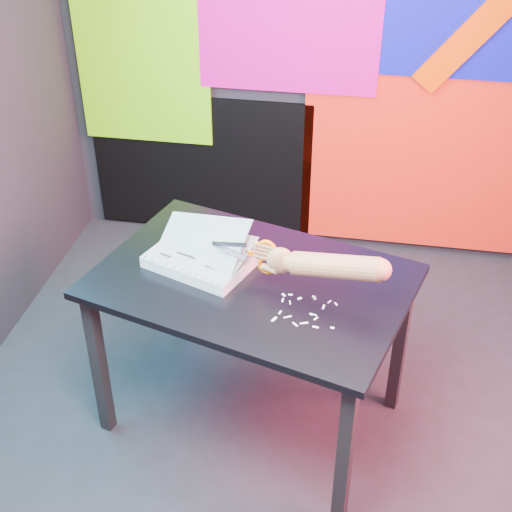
# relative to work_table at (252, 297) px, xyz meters

# --- Properties ---
(room) EXTENTS (3.01, 3.01, 2.71)m
(room) POSITION_rel_work_table_xyz_m (0.18, 0.00, 0.69)
(room) COLOR black
(room) RESTS_ON ground
(backdrop) EXTENTS (2.88, 0.05, 2.08)m
(backdrop) POSITION_rel_work_table_xyz_m (0.24, 1.46, 0.30)
(backdrop) COLOR red
(backdrop) RESTS_ON ground
(work_table) EXTENTS (1.36, 1.09, 0.75)m
(work_table) POSITION_rel_work_table_xyz_m (0.00, 0.00, 0.00)
(work_table) COLOR #282626
(work_table) RESTS_ON ground
(printout_stack) EXTENTS (0.47, 0.41, 0.21)m
(printout_stack) POSITION_rel_work_table_xyz_m (-0.21, 0.06, 0.12)
(printout_stack) COLOR silver
(printout_stack) RESTS_ON work_table
(scissors) EXTENTS (0.26, 0.07, 0.15)m
(scissors) POSITION_rel_work_table_xyz_m (0.05, -0.04, 0.23)
(scissors) COLOR #9BA3BA
(scissors) RESTS_ON printout_stack
(hand_forearm) EXTENTS (0.49, 0.17, 0.16)m
(hand_forearm) POSITION_rel_work_table_xyz_m (0.29, -0.10, 0.26)
(hand_forearm) COLOR #A17144
(hand_forearm) RESTS_ON work_table
(paper_clippings) EXTENTS (0.23, 0.19, 0.00)m
(paper_clippings) POSITION_rel_work_table_xyz_m (0.22, -0.17, 0.09)
(paper_clippings) COLOR white
(paper_clippings) RESTS_ON work_table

